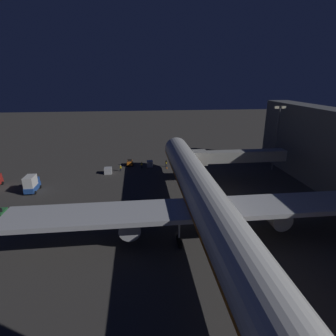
# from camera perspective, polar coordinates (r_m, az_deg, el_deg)

# --- Properties ---
(ground_plane) EXTENTS (320.00, 320.00, 0.00)m
(ground_plane) POSITION_cam_1_polar(r_m,az_deg,el_deg) (49.16, 5.62, -9.58)
(ground_plane) COLOR #383533
(airliner_at_gate) EXTENTS (57.05, 70.14, 20.18)m
(airliner_at_gate) POSITION_cam_1_polar(r_m,az_deg,el_deg) (39.37, 8.37, -7.64)
(airliner_at_gate) COLOR silver
(airliner_at_gate) RESTS_ON ground_plane
(jet_bridge) EXTENTS (22.06, 3.40, 7.53)m
(jet_bridge) POSITION_cam_1_polar(r_m,az_deg,el_deg) (63.40, 13.54, 2.39)
(jet_bridge) COLOR #9E9E99
(jet_bridge) RESTS_ON ground_plane
(apron_floodlight_mast) EXTENTS (2.90, 0.50, 16.59)m
(apron_floodlight_mast) POSITION_cam_1_polar(r_m,az_deg,el_deg) (73.94, 22.14, 6.79)
(apron_floodlight_mast) COLOR #59595E
(apron_floodlight_mast) RESTS_ON ground_plane
(catering_truck) EXTENTS (2.36, 4.63, 3.67)m
(catering_truck) POSITION_cam_1_polar(r_m,az_deg,el_deg) (63.96, -27.08, -2.97)
(catering_truck) COLOR #234C9E
(catering_truck) RESTS_ON ground_plane
(pushback_tug) EXTENTS (1.86, 2.55, 1.95)m
(pushback_tug) POSITION_cam_1_polar(r_m,az_deg,el_deg) (75.06, -8.14, 1.10)
(pushback_tug) COLOR orange
(pushback_tug) RESTS_ON ground_plane
(baggage_tug_spare) EXTENTS (1.86, 2.67, 1.95)m
(baggage_tug_spare) POSITION_cam_1_polar(r_m,az_deg,el_deg) (55.63, -32.14, -8.17)
(baggage_tug_spare) COLOR #287038
(baggage_tug_spare) RESTS_ON ground_plane
(baggage_container_near_belt) EXTENTS (1.82, 1.70, 1.61)m
(baggage_container_near_belt) POSITION_cam_1_polar(r_m,az_deg,el_deg) (69.66, -12.65, -0.55)
(baggage_container_near_belt) COLOR #B7BABF
(baggage_container_near_belt) RESTS_ON ground_plane
(baggage_container_far_row) EXTENTS (1.57, 1.59, 1.70)m
(baggage_container_far_row) POSITION_cam_1_polar(r_m,az_deg,el_deg) (73.38, -3.89, 0.90)
(baggage_container_far_row) COLOR #B7BABF
(baggage_container_far_row) RESTS_ON ground_plane
(ground_crew_near_nose_gear) EXTENTS (0.40, 0.40, 1.80)m
(ground_crew_near_nose_gear) POSITION_cam_1_polar(r_m,az_deg,el_deg) (72.24, -5.61, 0.68)
(ground_crew_near_nose_gear) COLOR black
(ground_crew_near_nose_gear) RESTS_ON ground_plane
(ground_crew_marshaller_fwd) EXTENTS (0.40, 0.40, 1.69)m
(ground_crew_marshaller_fwd) POSITION_cam_1_polar(r_m,az_deg,el_deg) (70.78, -10.07, 0.04)
(ground_crew_marshaller_fwd) COLOR black
(ground_crew_marshaller_fwd) RESTS_ON ground_plane
(ground_crew_by_tug) EXTENTS (0.40, 0.40, 1.89)m
(ground_crew_by_tug) POSITION_cam_1_polar(r_m,az_deg,el_deg) (73.07, -0.40, 1.02)
(ground_crew_by_tug) COLOR black
(ground_crew_by_tug) RESTS_ON ground_plane
(traffic_cone_nose_port) EXTENTS (0.36, 0.36, 0.55)m
(traffic_cone_nose_port) POSITION_cam_1_polar(r_m,az_deg,el_deg) (72.64, 3.19, 0.25)
(traffic_cone_nose_port) COLOR orange
(traffic_cone_nose_port) RESTS_ON ground_plane
(traffic_cone_nose_starboard) EXTENTS (0.36, 0.36, 0.55)m
(traffic_cone_nose_starboard) POSITION_cam_1_polar(r_m,az_deg,el_deg) (72.06, -0.27, 0.12)
(traffic_cone_nose_starboard) COLOR orange
(traffic_cone_nose_starboard) RESTS_ON ground_plane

